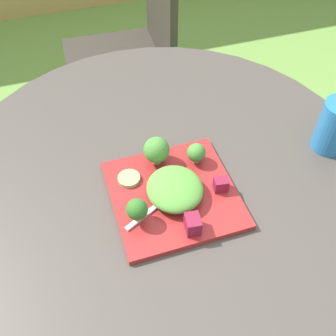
% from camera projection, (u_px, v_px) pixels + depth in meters
% --- Properties ---
extents(ground_plane, '(12.00, 12.00, 0.00)m').
position_uv_depth(ground_plane, '(165.00, 296.00, 1.49)').
color(ground_plane, '#669342').
extents(patio_table, '(1.01, 1.01, 0.74)m').
position_uv_depth(patio_table, '(164.00, 220.00, 1.11)').
color(patio_table, '#423D38').
rests_on(patio_table, ground_plane).
extents(patio_chair, '(0.46, 0.46, 0.90)m').
position_uv_depth(patio_chair, '(136.00, 40.00, 1.70)').
color(patio_chair, '#332D28').
rests_on(patio_chair, ground_plane).
extents(salad_plate, '(0.27, 0.27, 0.01)m').
position_uv_depth(salad_plate, '(173.00, 194.00, 0.87)').
color(salad_plate, maroon).
rests_on(salad_plate, patio_table).
extents(drinking_glass, '(0.08, 0.08, 0.13)m').
position_uv_depth(drinking_glass, '(334.00, 129.00, 0.93)').
color(drinking_glass, '#236BA8').
rests_on(drinking_glass, patio_table).
extents(fork, '(0.15, 0.08, 0.00)m').
position_uv_depth(fork, '(160.00, 203.00, 0.84)').
color(fork, silver).
rests_on(fork, salad_plate).
extents(lettuce_mound, '(0.12, 0.13, 0.04)m').
position_uv_depth(lettuce_mound, '(175.00, 189.00, 0.84)').
color(lettuce_mound, '#519338').
rests_on(lettuce_mound, salad_plate).
extents(broccoli_floret_0, '(0.04, 0.04, 0.05)m').
position_uv_depth(broccoli_floret_0, '(196.00, 153.00, 0.90)').
color(broccoli_floret_0, '#99B770').
rests_on(broccoli_floret_0, salad_plate).
extents(broccoli_floret_1, '(0.06, 0.06, 0.07)m').
position_uv_depth(broccoli_floret_1, '(156.00, 150.00, 0.89)').
color(broccoli_floret_1, '#99B770').
rests_on(broccoli_floret_1, salad_plate).
extents(broccoli_floret_2, '(0.04, 0.04, 0.06)m').
position_uv_depth(broccoli_floret_2, '(137.00, 210.00, 0.79)').
color(broccoli_floret_2, '#99B770').
rests_on(broccoli_floret_2, salad_plate).
extents(cucumber_slice_0, '(0.05, 0.05, 0.01)m').
position_uv_depth(cucumber_slice_0, '(129.00, 179.00, 0.88)').
color(cucumber_slice_0, '#8EB766').
rests_on(cucumber_slice_0, salad_plate).
extents(beet_chunk_0, '(0.03, 0.03, 0.03)m').
position_uv_depth(beet_chunk_0, '(221.00, 184.00, 0.86)').
color(beet_chunk_0, maroon).
rests_on(beet_chunk_0, salad_plate).
extents(beet_chunk_1, '(0.03, 0.04, 0.04)m').
position_uv_depth(beet_chunk_1, '(191.00, 224.00, 0.79)').
color(beet_chunk_1, maroon).
rests_on(beet_chunk_1, salad_plate).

